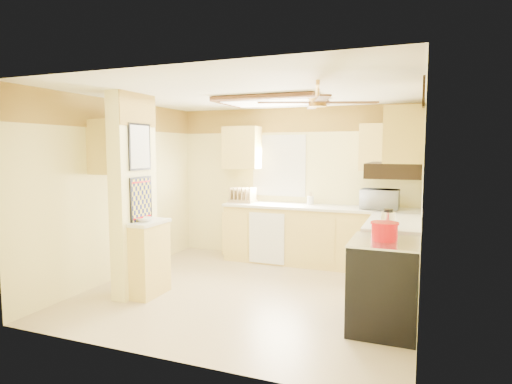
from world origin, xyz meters
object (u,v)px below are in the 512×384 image
at_px(bowl, 145,219).
at_px(kettle, 388,220).
at_px(dutch_oven, 385,231).
at_px(stove, 384,285).
at_px(microwave, 380,199).

xyz_separation_m(bowl, kettle, (2.82, 0.51, 0.08)).
xyz_separation_m(dutch_oven, kettle, (-0.00, 0.46, 0.04)).
height_order(stove, kettle, kettle).
distance_m(stove, bowl, 2.88).
height_order(stove, dutch_oven, dutch_oven).
height_order(microwave, bowl, microwave).
bearing_deg(dutch_oven, microwave, 96.41).
xyz_separation_m(microwave, bowl, (-2.59, -2.17, -0.12)).
relative_size(stove, bowl, 4.61).
xyz_separation_m(stove, bowl, (-2.83, -0.05, 0.50)).
distance_m(microwave, kettle, 1.68).
distance_m(microwave, dutch_oven, 2.13).
height_order(microwave, kettle, microwave).
height_order(stove, microwave, microwave).
relative_size(stove, dutch_oven, 3.32).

